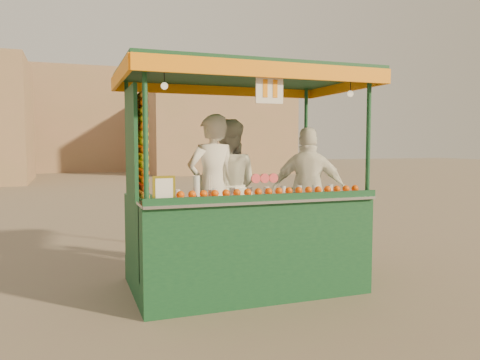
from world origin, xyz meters
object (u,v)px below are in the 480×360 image
object	(u,v)px
vendor_left	(212,188)
vendor_middle	(227,187)
juice_cart	(240,219)
vendor_right	(309,192)

from	to	relation	value
vendor_left	vendor_middle	bearing A→B (deg)	-148.40
juice_cart	vendor_left	xyz separation A→B (m)	(-0.26, 0.36, 0.39)
juice_cart	vendor_middle	bearing A→B (deg)	85.71
vendor_right	vendor_left	bearing A→B (deg)	14.64
vendor_middle	vendor_right	size ratio (longest dim) A/B	1.06
juice_cart	vendor_right	distance (m)	1.11
juice_cart	vendor_middle	distance (m)	0.74
juice_cart	vendor_left	size ratio (longest dim) A/B	1.60
vendor_left	vendor_right	xyz separation A→B (m)	(1.32, -0.23, -0.08)
juice_cart	vendor_right	bearing A→B (deg)	6.88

